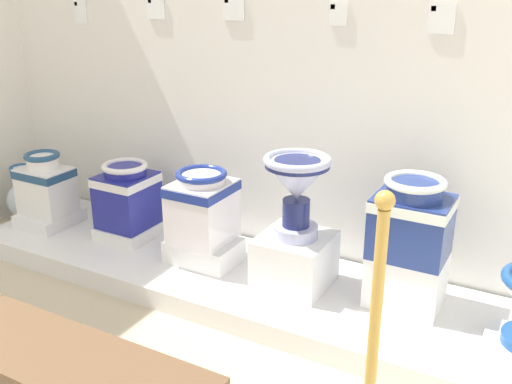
# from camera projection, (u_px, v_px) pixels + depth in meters

# --- Properties ---
(display_platform) EXTENTS (3.54, 0.82, 0.12)m
(display_platform) POSITION_uv_depth(u_px,v_px,m) (246.00, 282.00, 3.28)
(display_platform) COLOR white
(display_platform) RESTS_ON ground_plane
(plinth_block_leftmost) EXTENTS (0.32, 0.35, 0.08)m
(plinth_block_leftmost) POSITION_uv_depth(u_px,v_px,m) (50.00, 218.00, 3.89)
(plinth_block_leftmost) COLOR white
(plinth_block_leftmost) RESTS_ON display_platform
(antique_toilet_leftmost) EXTENTS (0.33, 0.25, 0.41)m
(antique_toilet_leftmost) POSITION_uv_depth(u_px,v_px,m) (45.00, 184.00, 3.80)
(antique_toilet_leftmost) COLOR white
(antique_toilet_leftmost) RESTS_ON plinth_block_leftmost
(plinth_block_central_ornate) EXTENTS (0.32, 0.35, 0.08)m
(plinth_block_central_ornate) POSITION_uv_depth(u_px,v_px,m) (130.00, 230.00, 3.70)
(plinth_block_central_ornate) COLOR white
(plinth_block_central_ornate) RESTS_ON display_platform
(antique_toilet_central_ornate) EXTENTS (0.31, 0.33, 0.41)m
(antique_toilet_central_ornate) POSITION_uv_depth(u_px,v_px,m) (127.00, 193.00, 3.61)
(antique_toilet_central_ornate) COLOR navy
(antique_toilet_central_ornate) RESTS_ON plinth_block_central_ornate
(plinth_block_pale_glazed) EXTENTS (0.40, 0.28, 0.13)m
(plinth_block_pale_glazed) POSITION_uv_depth(u_px,v_px,m) (204.00, 251.00, 3.36)
(plinth_block_pale_glazed) COLOR white
(plinth_block_pale_glazed) RESTS_ON display_platform
(antique_toilet_pale_glazed) EXTENTS (0.31, 0.35, 0.42)m
(antique_toilet_pale_glazed) POSITION_uv_depth(u_px,v_px,m) (202.00, 205.00, 3.26)
(antique_toilet_pale_glazed) COLOR white
(antique_toilet_pale_glazed) RESTS_ON plinth_block_pale_glazed
(plinth_block_slender_white) EXTENTS (0.36, 0.38, 0.28)m
(plinth_block_slender_white) POSITION_uv_depth(u_px,v_px,m) (295.00, 260.00, 3.09)
(plinth_block_slender_white) COLOR white
(plinth_block_slender_white) RESTS_ON display_platform
(antique_toilet_slender_white) EXTENTS (0.35, 0.35, 0.44)m
(antique_toilet_slender_white) POSITION_uv_depth(u_px,v_px,m) (297.00, 183.00, 2.94)
(antique_toilet_slender_white) COLOR #B2B7DB
(antique_toilet_slender_white) RESTS_ON plinth_block_slender_white
(plinth_block_squat_floral) EXTENTS (0.36, 0.28, 0.27)m
(plinth_block_squat_floral) POSITION_uv_depth(u_px,v_px,m) (406.00, 280.00, 2.89)
(plinth_block_squat_floral) COLOR white
(plinth_block_squat_floral) RESTS_ON display_platform
(antique_toilet_squat_floral) EXTENTS (0.37, 0.30, 0.40)m
(antique_toilet_squat_floral) POSITION_uv_depth(u_px,v_px,m) (412.00, 217.00, 2.78)
(antique_toilet_squat_floral) COLOR navy
(antique_toilet_squat_floral) RESTS_ON plinth_block_squat_floral
(info_placard_first) EXTENTS (0.10, 0.01, 0.15)m
(info_placard_first) POSITION_uv_depth(u_px,v_px,m) (80.00, 11.00, 3.81)
(info_placard_first) COLOR white
(info_placard_second) EXTENTS (0.13, 0.01, 0.13)m
(info_placard_second) POSITION_uv_depth(u_px,v_px,m) (155.00, 8.00, 3.52)
(info_placard_second) COLOR white
(info_placard_third) EXTENTS (0.14, 0.01, 0.13)m
(info_placard_third) POSITION_uv_depth(u_px,v_px,m) (233.00, 8.00, 3.27)
(info_placard_third) COLOR white
(info_placard_fourth) EXTENTS (0.10, 0.01, 0.12)m
(info_placard_fourth) POSITION_uv_depth(u_px,v_px,m) (338.00, 14.00, 2.99)
(info_placard_fourth) COLOR white
(info_placard_fifth) EXTENTS (0.13, 0.01, 0.15)m
(info_placard_fifth) POSITION_uv_depth(u_px,v_px,m) (441.00, 18.00, 2.75)
(info_placard_fifth) COLOR white
(decorative_vase_companion) EXTENTS (0.25, 0.25, 0.43)m
(decorative_vase_companion) POSITION_uv_depth(u_px,v_px,m) (25.00, 198.00, 4.18)
(decorative_vase_companion) COLOR #26598E
(decorative_vase_companion) RESTS_ON ground_plane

